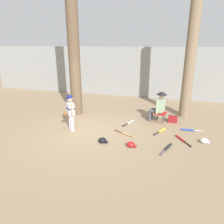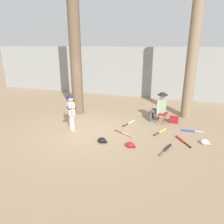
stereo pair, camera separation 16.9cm
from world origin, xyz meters
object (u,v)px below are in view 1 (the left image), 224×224
bat_red_barrel (181,139)px  batting_helmet_red (131,144)px  young_ballplayer (70,110)px  folding_stool (160,113)px  bat_black_composite (167,148)px  bat_aluminum_silver (130,122)px  bat_wood_tan (126,134)px  bat_yellow_trainer (161,131)px  tree_near_player (73,44)px  batting_helmet_black (102,140)px  seated_spectator (158,106)px  handbag_beside_stool (173,119)px  bat_blue_youth (189,130)px  batting_helmet_white (204,141)px  tree_behind_spectator (190,62)px

bat_red_barrel → batting_helmet_red: (-1.48, -0.91, 0.04)m
young_ballplayer → bat_red_barrel: (3.81, 0.25, -0.71)m
folding_stool → bat_black_composite: bearing=-80.0°
folding_stool → bat_aluminum_silver: (-1.11, -0.48, -0.33)m
bat_red_barrel → bat_wood_tan: size_ratio=0.95×
bat_yellow_trainer → bat_aluminum_silver: (-1.24, 0.49, 0.00)m
tree_near_player → batting_helmet_black: size_ratio=21.64×
seated_spectator → bat_yellow_trainer: 1.18m
handbag_beside_stool → bat_wood_tan: bearing=-130.8°
bat_blue_youth → bat_black_composite: size_ratio=0.97×
batting_helmet_red → handbag_beside_stool: bearing=65.0°
batting_helmet_white → bat_aluminum_silver: bearing=159.0°
batting_helmet_red → bat_aluminum_silver: bearing=102.9°
folding_stool → bat_aluminum_silver: bearing=-156.8°
tree_behind_spectator → bat_black_composite: tree_behind_spectator is taller
tree_behind_spectator → young_ballplayer: (-3.95, -2.73, -1.55)m
batting_helmet_black → tree_behind_spectator: bearing=53.2°
young_ballplayer → handbag_beside_stool: size_ratio=3.84×
bat_wood_tan → bat_black_composite: bearing=-23.5°
seated_spectator → handbag_beside_stool: (0.59, 0.09, -0.51)m
tree_near_player → bat_red_barrel: (4.44, -1.53, -2.94)m
bat_blue_youth → folding_stool: bearing=150.9°
tree_near_player → batting_helmet_black: bearing=-49.8°
bat_black_composite → bat_yellow_trainer: 1.27m
seated_spectator → batting_helmet_black: 2.88m
seated_spectator → bat_wood_tan: seated_spectator is taller
tree_near_player → young_ballplayer: (0.63, -1.78, -2.23)m
batting_helmet_black → bat_blue_youth: bearing=33.5°
bat_aluminum_silver → batting_helmet_red: 1.96m
tree_behind_spectator → bat_yellow_trainer: bearing=-112.4°
seated_spectator → bat_yellow_trainer: size_ratio=1.76×
handbag_beside_stool → tree_near_player: bearing=-179.1°
seated_spectator → batting_helmet_black: seated_spectator is taller
seated_spectator → bat_black_composite: size_ratio=1.56×
handbag_beside_stool → batting_helmet_black: 3.24m
tree_behind_spectator → bat_yellow_trainer: (-0.81, -1.98, -2.26)m
tree_behind_spectator → bat_yellow_trainer: tree_behind_spectator is taller
bat_blue_youth → bat_black_composite: 1.75m
batting_helmet_red → batting_helmet_white: batting_helmet_red is taller
batting_helmet_white → bat_black_composite: bearing=-146.4°
tree_behind_spectator → bat_red_barrel: bearing=-93.2°
bat_red_barrel → batting_helmet_white: (0.69, 0.00, 0.04)m
bat_aluminum_silver → batting_helmet_white: size_ratio=2.53×
bat_blue_youth → bat_wood_tan: 2.30m
young_ballplayer → batting_helmet_red: young_ballplayer is taller
handbag_beside_stool → bat_wood_tan: 2.27m
bat_yellow_trainer → folding_stool: bearing=97.2°
folding_stool → handbag_beside_stool: 0.56m
tree_near_player → seated_spectator: (3.54, -0.03, -2.33)m
tree_near_player → bat_yellow_trainer: (3.76, -1.02, -2.94)m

